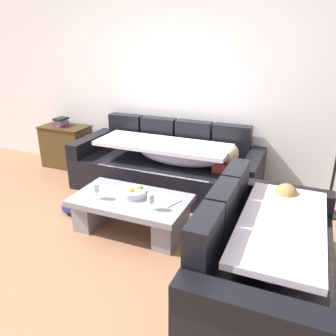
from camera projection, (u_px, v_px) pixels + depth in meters
The scene contains 12 objects.
ground_plane at pixel (93, 256), 3.24m from camera, with size 14.00×14.00×0.00m, color #905F43.
back_wall at pixel (177, 82), 4.59m from camera, with size 9.00×0.10×2.70m, color white.
couch_along_wall at pixel (168, 167), 4.48m from camera, with size 2.42×0.92×0.88m.
couch_near_window at pixel (265, 259), 2.66m from camera, with size 0.92×1.76×0.88m.
coffee_table at pixel (131, 210), 3.59m from camera, with size 1.20×0.68×0.38m.
fruit_bowl at pixel (134, 192), 3.56m from camera, with size 0.28×0.28×0.10m.
wine_glass_near_left at pixel (96, 188), 3.48m from camera, with size 0.07×0.07×0.17m.
wine_glass_near_right at pixel (151, 199), 3.26m from camera, with size 0.07×0.07×0.17m.
open_magazine at pixel (165, 199), 3.49m from camera, with size 0.28×0.21×0.01m, color white.
side_cabinet at pixel (67, 146), 5.33m from camera, with size 0.72×0.44×0.64m.
book_stack_on_cabinet at pixel (61, 122), 5.22m from camera, with size 0.18×0.23×0.12m.
crumpled_garment at pixel (78, 207), 4.02m from camera, with size 0.40×0.32×0.12m, color #191933.
Camera 1 is at (1.71, -2.22, 1.97)m, focal length 36.65 mm.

